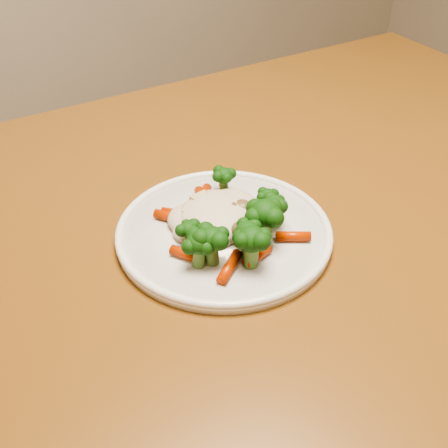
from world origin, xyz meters
The scene contains 3 objects.
dining_table centered at (-0.28, 0.22, 0.65)m, with size 1.29×0.92×0.75m.
plate centered at (-0.37, 0.19, 0.76)m, with size 0.26×0.26×0.01m, color white.
meal centered at (-0.37, 0.18, 0.78)m, with size 0.16×0.18×0.05m.
Camera 1 is at (-0.67, -0.24, 1.18)m, focal length 45.00 mm.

